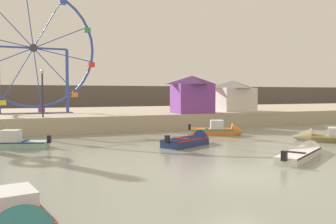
{
  "coord_description": "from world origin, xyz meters",
  "views": [
    {
      "loc": [
        -8.05,
        -11.79,
        3.2
      ],
      "look_at": [
        1.82,
        11.13,
        1.87
      ],
      "focal_mm": 38.77,
      "sensor_mm": 36.0,
      "label": 1
    }
  ],
  "objects_px": {
    "motorboat_navy_blue": "(192,141)",
    "carnival_booth_purple_stall": "(192,94)",
    "motorboat_teal_painted": "(12,222)",
    "motorboat_orange_hull": "(221,130)",
    "motorboat_seafoam": "(6,143)",
    "ferris_wheel_blue_frame": "(33,50)",
    "promenade_lamp_near": "(42,86)",
    "motorboat_white_red_stripe": "(305,152)",
    "carnival_booth_white_ticket": "(233,95)",
    "motorboat_olive_wood": "(331,138)"
  },
  "relations": [
    {
      "from": "motorboat_olive_wood",
      "to": "motorboat_teal_painted",
      "type": "xyz_separation_m",
      "value": [
        -19.09,
        -8.53,
        -0.01
      ]
    },
    {
      "from": "motorboat_teal_painted",
      "to": "motorboat_orange_hull",
      "type": "xyz_separation_m",
      "value": [
        14.64,
        14.8,
        0.07
      ]
    },
    {
      "from": "motorboat_teal_painted",
      "to": "carnival_booth_purple_stall",
      "type": "height_order",
      "value": "carnival_booth_purple_stall"
    },
    {
      "from": "promenade_lamp_near",
      "to": "motorboat_white_red_stripe",
      "type": "bearing_deg",
      "value": -53.32
    },
    {
      "from": "promenade_lamp_near",
      "to": "motorboat_orange_hull",
      "type": "bearing_deg",
      "value": -24.39
    },
    {
      "from": "motorboat_navy_blue",
      "to": "promenade_lamp_near",
      "type": "height_order",
      "value": "promenade_lamp_near"
    },
    {
      "from": "motorboat_olive_wood",
      "to": "motorboat_orange_hull",
      "type": "xyz_separation_m",
      "value": [
        -4.45,
        6.27,
        0.05
      ]
    },
    {
      "from": "motorboat_orange_hull",
      "to": "motorboat_seafoam",
      "type": "relative_size",
      "value": 0.96
    },
    {
      "from": "motorboat_orange_hull",
      "to": "carnival_booth_white_ticket",
      "type": "relative_size",
      "value": 1.0
    },
    {
      "from": "motorboat_navy_blue",
      "to": "carnival_booth_white_ticket",
      "type": "relative_size",
      "value": 0.97
    },
    {
      "from": "motorboat_seafoam",
      "to": "motorboat_white_red_stripe",
      "type": "bearing_deg",
      "value": 167.56
    },
    {
      "from": "motorboat_olive_wood",
      "to": "motorboat_white_red_stripe",
      "type": "xyz_separation_m",
      "value": [
        -5.47,
        -3.41,
        -0.07
      ]
    },
    {
      "from": "motorboat_orange_hull",
      "to": "carnival_booth_white_ticket",
      "type": "xyz_separation_m",
      "value": [
        6.32,
        8.05,
        2.63
      ]
    },
    {
      "from": "ferris_wheel_blue_frame",
      "to": "promenade_lamp_near",
      "type": "xyz_separation_m",
      "value": [
        0.29,
        -5.59,
        -3.27
      ]
    },
    {
      "from": "motorboat_olive_wood",
      "to": "carnival_booth_purple_stall",
      "type": "relative_size",
      "value": 1.3
    },
    {
      "from": "motorboat_teal_painted",
      "to": "motorboat_orange_hull",
      "type": "bearing_deg",
      "value": 125.36
    },
    {
      "from": "ferris_wheel_blue_frame",
      "to": "carnival_booth_white_ticket",
      "type": "xyz_separation_m",
      "value": [
        19.04,
        -3.18,
        -4.04
      ]
    },
    {
      "from": "motorboat_teal_painted",
      "to": "ferris_wheel_blue_frame",
      "type": "relative_size",
      "value": 0.48
    },
    {
      "from": "motorboat_teal_painted",
      "to": "motorboat_seafoam",
      "type": "distance_m",
      "value": 13.94
    },
    {
      "from": "motorboat_seafoam",
      "to": "motorboat_teal_painted",
      "type": "bearing_deg",
      "value": 111.2
    },
    {
      "from": "motorboat_orange_hull",
      "to": "carnival_booth_white_ticket",
      "type": "height_order",
      "value": "carnival_booth_white_ticket"
    },
    {
      "from": "motorboat_navy_blue",
      "to": "carnival_booth_purple_stall",
      "type": "relative_size",
      "value": 1.04
    },
    {
      "from": "motorboat_navy_blue",
      "to": "ferris_wheel_blue_frame",
      "type": "xyz_separation_m",
      "value": [
        -8.3,
        15.1,
        6.75
      ]
    },
    {
      "from": "motorboat_white_red_stripe",
      "to": "carnival_booth_white_ticket",
      "type": "height_order",
      "value": "carnival_booth_white_ticket"
    },
    {
      "from": "motorboat_orange_hull",
      "to": "carnival_booth_purple_stall",
      "type": "height_order",
      "value": "carnival_booth_purple_stall"
    },
    {
      "from": "carnival_booth_white_ticket",
      "to": "promenade_lamp_near",
      "type": "relative_size",
      "value": 1.16
    },
    {
      "from": "motorboat_olive_wood",
      "to": "carnival_booth_purple_stall",
      "type": "xyz_separation_m",
      "value": [
        -3.67,
        12.62,
        2.84
      ]
    },
    {
      "from": "motorboat_white_red_stripe",
      "to": "promenade_lamp_near",
      "type": "height_order",
      "value": "promenade_lamp_near"
    },
    {
      "from": "motorboat_teal_painted",
      "to": "motorboat_navy_blue",
      "type": "relative_size",
      "value": 1.32
    },
    {
      "from": "ferris_wheel_blue_frame",
      "to": "carnival_booth_white_ticket",
      "type": "distance_m",
      "value": 19.72
    },
    {
      "from": "motorboat_seafoam",
      "to": "carnival_booth_white_ticket",
      "type": "height_order",
      "value": "carnival_booth_white_ticket"
    },
    {
      "from": "carnival_booth_white_ticket",
      "to": "motorboat_orange_hull",
      "type": "bearing_deg",
      "value": -129.87
    },
    {
      "from": "motorboat_navy_blue",
      "to": "ferris_wheel_blue_frame",
      "type": "height_order",
      "value": "ferris_wheel_blue_frame"
    },
    {
      "from": "motorboat_teal_painted",
      "to": "motorboat_olive_wood",
      "type": "bearing_deg",
      "value": 104.13
    },
    {
      "from": "carnival_booth_purple_stall",
      "to": "ferris_wheel_blue_frame",
      "type": "bearing_deg",
      "value": 165.37
    },
    {
      "from": "motorboat_olive_wood",
      "to": "carnival_booth_white_ticket",
      "type": "bearing_deg",
      "value": -50.5
    },
    {
      "from": "motorboat_olive_wood",
      "to": "motorboat_seafoam",
      "type": "bearing_deg",
      "value": 31.35
    },
    {
      "from": "motorboat_orange_hull",
      "to": "motorboat_seafoam",
      "type": "xyz_separation_m",
      "value": [
        -14.95,
        -0.86,
        -0.02
      ]
    },
    {
      "from": "motorboat_white_red_stripe",
      "to": "promenade_lamp_near",
      "type": "xyz_separation_m",
      "value": [
        -11.41,
        15.31,
        3.53
      ]
    },
    {
      "from": "carnival_booth_white_ticket",
      "to": "ferris_wheel_blue_frame",
      "type": "bearing_deg",
      "value": 168.78
    },
    {
      "from": "motorboat_teal_painted",
      "to": "ferris_wheel_blue_frame",
      "type": "xyz_separation_m",
      "value": [
        1.92,
        26.03,
        6.74
      ]
    },
    {
      "from": "motorboat_white_red_stripe",
      "to": "ferris_wheel_blue_frame",
      "type": "xyz_separation_m",
      "value": [
        -11.7,
        20.9,
        6.8
      ]
    },
    {
      "from": "motorboat_olive_wood",
      "to": "motorboat_navy_blue",
      "type": "bearing_deg",
      "value": 31.81
    },
    {
      "from": "motorboat_olive_wood",
      "to": "carnival_booth_purple_stall",
      "type": "distance_m",
      "value": 13.45
    },
    {
      "from": "motorboat_seafoam",
      "to": "ferris_wheel_blue_frame",
      "type": "distance_m",
      "value": 14.0
    },
    {
      "from": "motorboat_teal_painted",
      "to": "carnival_booth_white_ticket",
      "type": "distance_m",
      "value": 31.12
    },
    {
      "from": "carnival_booth_white_ticket",
      "to": "motorboat_teal_painted",
      "type": "bearing_deg",
      "value": -134.27
    },
    {
      "from": "motorboat_olive_wood",
      "to": "motorboat_navy_blue",
      "type": "height_order",
      "value": "motorboat_olive_wood"
    },
    {
      "from": "motorboat_olive_wood",
      "to": "carnival_booth_white_ticket",
      "type": "xyz_separation_m",
      "value": [
        1.86,
        14.31,
        2.68
      ]
    },
    {
      "from": "motorboat_orange_hull",
      "to": "carnival_booth_purple_stall",
      "type": "relative_size",
      "value": 1.06
    }
  ]
}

